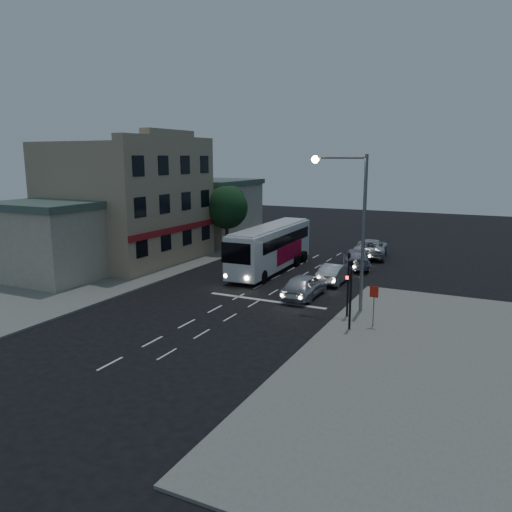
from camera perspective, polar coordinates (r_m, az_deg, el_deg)
The scene contains 17 objects.
ground at distance 30.99m, azimuth -3.77°, elevation -5.58°, with size 120.00×120.00×0.00m, color black.
sidewalk_near at distance 23.49m, azimuth 20.00°, elevation -11.71°, with size 12.00×24.00×0.12m, color slate.
sidewalk_far at distance 44.61m, azimuth -13.16°, elevation -0.57°, with size 12.00×50.00×0.12m, color slate.
road_markings at distance 33.23m, azimuth 1.01°, elevation -4.38°, with size 8.00×30.55×0.01m.
tour_bus at distance 39.78m, azimuth 1.74°, elevation 1.11°, with size 2.85×11.89×3.63m.
car_suv at distance 32.49m, azimuth 5.57°, elevation -3.37°, with size 1.87×4.64×1.58m, color silver.
car_sedan_a at distance 36.57m, azimuth 9.00°, elevation -1.94°, with size 1.49×4.27×1.41m, color white.
car_sedan_b at distance 41.91m, azimuth 11.37°, elevation -0.25°, with size 2.16×5.31×1.54m, color #9090A0.
car_sedan_c at distance 46.63m, azimuth 12.99°, elevation 0.90°, with size 2.73×5.92×1.65m, color silver.
traffic_signal_main at distance 28.20m, azimuth 10.50°, elevation -2.35°, with size 0.25×0.35×4.10m.
traffic_signal_side at distance 26.16m, azimuth 10.79°, elevation -3.42°, with size 0.18×0.15×4.10m.
regulatory_sign at distance 27.05m, azimuth 13.32°, elevation -4.85°, with size 0.45×0.12×2.20m.
streetlight at distance 29.05m, azimuth 11.01°, elevation 4.67°, with size 3.32×0.44×9.00m.
main_building at distance 44.50m, azimuth -14.42°, elevation 5.99°, with size 10.12×12.00×11.00m.
low_building_south at distance 39.15m, azimuth -22.95°, elevation 1.60°, with size 7.40×5.40×5.70m.
low_building_north at distance 54.06m, azimuth -5.66°, elevation 5.27°, with size 9.40×9.40×6.50m.
street_tree at distance 47.00m, azimuth -3.38°, elevation 5.77°, with size 4.00×4.00×6.20m.
Camera 1 is at (14.90, -25.67, 8.94)m, focal length 35.00 mm.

